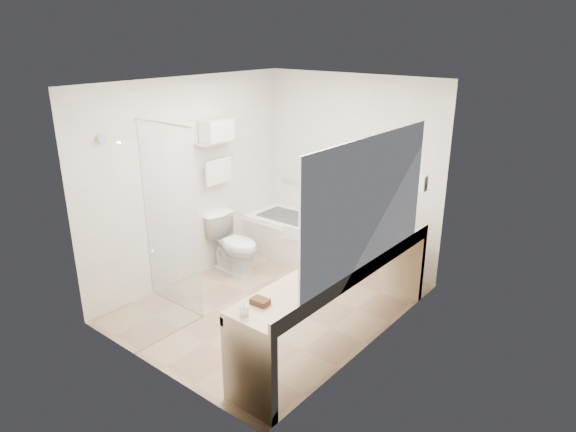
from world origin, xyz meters
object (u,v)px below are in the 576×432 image
Objects in this scene: toilet at (234,244)px; amenity_basket at (260,301)px; vanity_counter at (340,285)px; water_bottle_left at (392,219)px; bathtub at (303,240)px.

toilet is 4.99× the size of amenity_basket.
vanity_counter is 1.29m from water_bottle_left.
vanity_counter reaches higher than toilet.
vanity_counter is at bearing -102.24° from toilet.
toilet is 2.07m from water_bottle_left.
bathtub is 2.09× the size of toilet.
amenity_basket is at bearing -59.79° from bathtub.
bathtub is 2.09m from vanity_counter.
water_bottle_left reaches higher than amenity_basket.
vanity_counter is at bearing -42.35° from bathtub.
bathtub is 1.55m from water_bottle_left.
bathtub is at bearing 120.21° from amenity_basket.
bathtub is at bearing -24.89° from toilet.
amenity_basket is (1.42, -2.43, 0.60)m from bathtub.
amenity_basket is (-0.11, -1.04, 0.24)m from vanity_counter.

